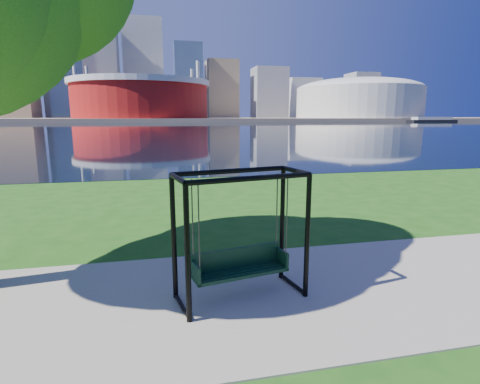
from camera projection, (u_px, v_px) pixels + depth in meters
name	position (u px, v px, depth m)	size (l,w,h in m)	color
ground	(224.00, 285.00, 6.68)	(900.00, 900.00, 0.00)	#1E5114
path	(229.00, 298.00, 6.20)	(120.00, 4.00, 0.03)	#9E937F
river	(161.00, 127.00, 104.36)	(900.00, 180.00, 0.02)	black
far_bank	(158.00, 119.00, 299.52)	(900.00, 228.00, 2.00)	#937F60
stadium	(141.00, 98.00, 226.82)	(83.00, 83.00, 32.00)	maroon
arena	(358.00, 97.00, 256.79)	(84.00, 84.00, 26.56)	beige
skyline	(151.00, 75.00, 304.55)	(392.00, 66.00, 96.50)	gray
swing	(240.00, 239.00, 6.03)	(2.20, 1.28, 2.12)	black
barge	(432.00, 120.00, 213.22)	(27.92, 7.90, 2.78)	black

